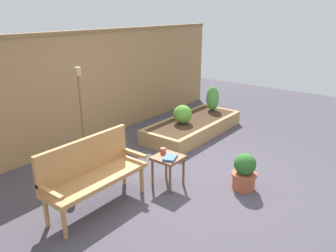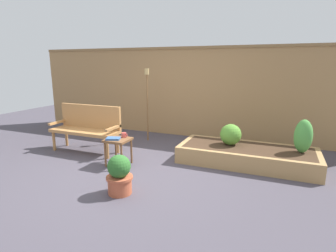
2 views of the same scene
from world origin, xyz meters
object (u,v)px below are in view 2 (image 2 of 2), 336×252
(book_on_table, at_px, (113,139))
(shrub_far_corner, at_px, (303,136))
(side_table, at_px, (118,143))
(garden_bench, at_px, (87,125))
(potted_boxwood, at_px, (119,175))
(cup_on_table, at_px, (124,135))
(tiki_torch, at_px, (147,92))
(shrub_near_bench, at_px, (231,135))

(book_on_table, distance_m, shrub_far_corner, 3.21)
(side_table, height_order, shrub_far_corner, shrub_far_corner)
(garden_bench, bearing_deg, potted_boxwood, -40.40)
(garden_bench, distance_m, shrub_far_corner, 4.04)
(garden_bench, height_order, shrub_far_corner, garden_bench)
(side_table, xyz_separation_m, potted_boxwood, (0.62, -0.94, -0.12))
(potted_boxwood, bearing_deg, cup_on_table, 118.22)
(side_table, bearing_deg, tiki_torch, 98.48)
(cup_on_table, distance_m, book_on_table, 0.22)
(side_table, relative_size, shrub_far_corner, 0.84)
(side_table, relative_size, cup_on_table, 4.02)
(garden_bench, xyz_separation_m, shrub_far_corner, (4.01, 0.54, 0.04))
(garden_bench, xyz_separation_m, shrub_near_bench, (2.81, 0.54, -0.05))
(side_table, bearing_deg, book_on_table, -122.77)
(book_on_table, distance_m, shrub_near_bench, 2.12)
(garden_bench, height_order, cup_on_table, garden_bench)
(side_table, relative_size, shrub_near_bench, 1.24)
(book_on_table, xyz_separation_m, shrub_far_corner, (3.02, 1.08, 0.09))
(book_on_table, height_order, tiki_torch, tiki_torch)
(garden_bench, relative_size, book_on_table, 6.27)
(potted_boxwood, distance_m, tiki_torch, 2.84)
(garden_bench, bearing_deg, cup_on_table, -17.47)
(side_table, height_order, cup_on_table, cup_on_table)
(cup_on_table, bearing_deg, side_table, -109.44)
(garden_bench, height_order, side_table, garden_bench)
(book_on_table, xyz_separation_m, shrub_near_bench, (1.83, 1.08, -0.00))
(shrub_near_bench, bearing_deg, shrub_far_corner, 0.00)
(garden_bench, relative_size, shrub_near_bench, 3.72)
(shrub_far_corner, relative_size, tiki_torch, 0.34)
(cup_on_table, distance_m, potted_boxwood, 1.23)
(shrub_near_bench, bearing_deg, tiki_torch, 162.93)
(shrub_far_corner, xyz_separation_m, tiki_torch, (-3.22, 0.62, 0.56))
(side_table, xyz_separation_m, shrub_near_bench, (1.78, 1.01, 0.10))
(cup_on_table, height_order, potted_boxwood, cup_on_table)
(potted_boxwood, relative_size, shrub_near_bench, 1.44)
(shrub_far_corner, distance_m, tiki_torch, 3.32)
(side_table, distance_m, shrub_far_corner, 3.15)
(shrub_near_bench, xyz_separation_m, tiki_torch, (-2.02, 0.62, 0.65))
(potted_boxwood, height_order, tiki_torch, tiki_torch)
(cup_on_table, bearing_deg, book_on_table, -114.66)
(shrub_far_corner, bearing_deg, potted_boxwood, -140.52)
(shrub_far_corner, bearing_deg, garden_bench, -172.35)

